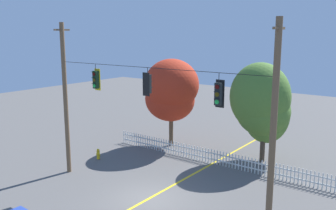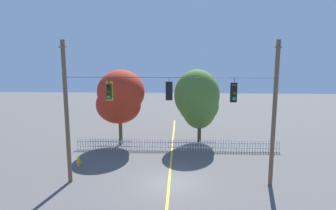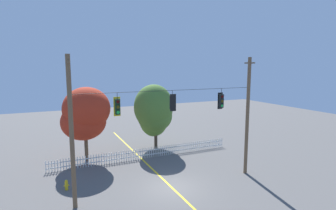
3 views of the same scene
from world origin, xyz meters
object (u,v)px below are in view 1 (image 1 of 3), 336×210
Objects in this scene: autumn_maple_near_fence at (171,90)px; autumn_maple_mid at (262,105)px; traffic_signal_northbound_secondary at (219,94)px; fire_hydrant at (98,154)px; traffic_signal_eastbound_side at (96,80)px; traffic_signal_southbound_primary at (148,84)px.

autumn_maple_near_fence and autumn_maple_mid have the same top height.
autumn_maple_near_fence is 7.02m from autumn_maple_mid.
traffic_signal_northbound_secondary is 12.66m from fire_hydrant.
traffic_signal_eastbound_side is 11.32m from autumn_maple_mid.
autumn_maple_near_fence is at bearing 95.76° from traffic_signal_eastbound_side.
fire_hydrant is (-9.21, -6.51, -3.56)m from autumn_maple_mid.
autumn_maple_mid reaches higher than fire_hydrant.
traffic_signal_eastbound_side is 0.22× the size of autumn_maple_near_fence.
traffic_signal_northbound_secondary is (4.04, 0.02, -0.11)m from traffic_signal_southbound_primary.
autumn_maple_near_fence is 7.24m from fire_hydrant.
traffic_signal_northbound_secondary is at bearing 0.28° from traffic_signal_southbound_primary.
autumn_maple_near_fence reaches higher than fire_hydrant.
traffic_signal_southbound_primary is 9.72m from autumn_maple_near_fence.
fire_hydrant is at bearing 138.39° from traffic_signal_eastbound_side.
autumn_maple_mid is at bearing 100.67° from traffic_signal_northbound_secondary.
autumn_maple_near_fence is (-8.68, 8.33, -1.68)m from traffic_signal_northbound_secondary.
traffic_signal_southbound_primary is 4.04m from traffic_signal_northbound_secondary.
traffic_signal_southbound_primary reaches higher than autumn_maple_mid.
traffic_signal_southbound_primary reaches higher than autumn_maple_near_fence.
autumn_maple_mid is at bearing 35.28° from fire_hydrant.
autumn_maple_near_fence is at bearing 136.19° from traffic_signal_northbound_secondary.
traffic_signal_northbound_secondary is at bearing 0.00° from traffic_signal_eastbound_side.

